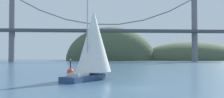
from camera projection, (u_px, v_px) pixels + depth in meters
name	position (u px, v px, depth m)	size (l,w,h in m)	color
ground_plane	(133.00, 89.00, 20.73)	(360.00, 360.00, 0.00)	#385670
headland_center	(111.00, 60.00, 155.74)	(59.56, 44.00, 44.29)	#425138
headland_right	(192.00, 60.00, 158.78)	(72.11, 44.00, 24.89)	#425138
suspension_bridge	(105.00, 30.00, 116.01)	(126.68, 6.00, 32.53)	slate
sailboat_white_mainsail	(93.00, 43.00, 29.43)	(6.68, 8.31, 9.76)	navy
channel_buoy	(70.00, 71.00, 38.01)	(1.10, 1.10, 2.64)	red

